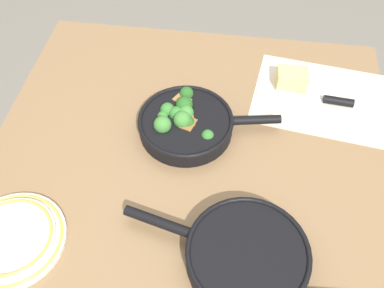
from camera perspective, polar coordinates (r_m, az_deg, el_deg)
The scene contains 8 objects.
ground_plane at distance 1.79m, azimuth 0.00°, elevation -15.48°, with size 14.00×14.00×0.00m, color slate.
dining_table_red at distance 1.20m, azimuth 0.00°, elevation -3.06°, with size 1.07×1.00×0.75m.
skillet_broccoli at distance 1.16m, azimuth -0.83°, elevation 2.90°, with size 0.38×0.26×0.08m.
skillet_eggs at distance 0.96m, azimuth 7.16°, elevation -14.51°, with size 0.42×0.27×0.05m.
parchment_sheet at distance 1.31m, azimuth 16.51°, elevation 5.94°, with size 0.41×0.34×0.00m.
grater_knife at distance 1.30m, azimuth 16.57°, elevation 5.77°, with size 0.28×0.05×0.02m.
cheese_block at distance 1.31m, azimuth 13.18°, elevation 8.46°, with size 0.09×0.07×0.05m.
dinner_plate_stack at distance 1.06m, azimuth -22.92°, elevation -11.51°, with size 0.24×0.24×0.03m.
Camera 1 is at (0.09, -0.69, 1.65)m, focal length 40.00 mm.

